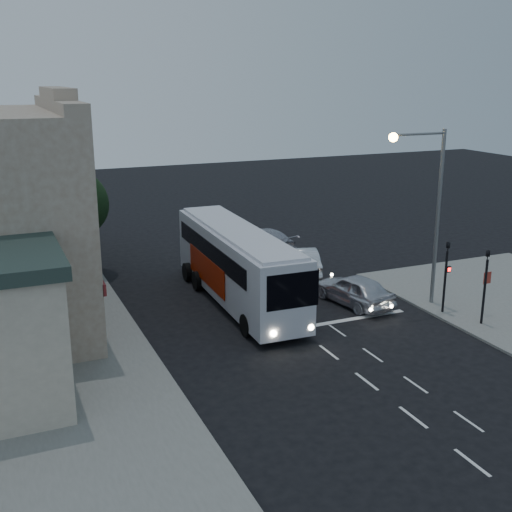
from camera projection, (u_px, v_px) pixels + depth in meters
name	position (u px, v px, depth m)	size (l,w,h in m)	color
ground	(318.00, 344.00, 28.84)	(120.00, 120.00, 0.00)	black
sidewalk_far	(1.00, 325.00, 30.91)	(12.00, 50.00, 0.12)	slate
road_markings	(309.00, 315.00, 32.25)	(8.00, 30.55, 0.01)	silver
tour_bus	(237.00, 263.00, 33.63)	(3.11, 13.06, 3.99)	silver
car_suv	(354.00, 290.00, 33.59)	(1.93, 4.80, 1.64)	silver
car_sedan_a	(301.00, 261.00, 38.75)	(1.76, 5.04, 1.66)	silver
car_sedan_b	(263.00, 240.00, 43.55)	(2.30, 5.65, 1.64)	#B1B0BB
traffic_signal_main	(446.00, 268.00, 31.77)	(0.25, 0.35, 4.10)	black
traffic_signal_side	(486.00, 278.00, 30.29)	(0.18, 0.15, 4.10)	black
regulatory_sign	(486.00, 286.00, 31.75)	(0.45, 0.12, 2.20)	slate
streetlight	(429.00, 198.00, 32.03)	(3.32, 0.44, 9.00)	slate
street_tree	(74.00, 201.00, 37.74)	(4.00, 4.00, 6.20)	black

